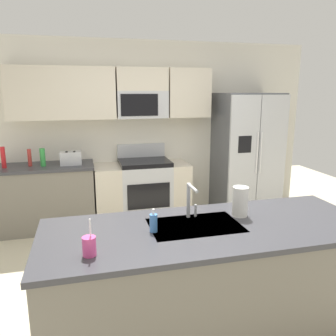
{
  "coord_description": "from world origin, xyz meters",
  "views": [
    {
      "loc": [
        -0.9,
        -2.91,
        1.88
      ],
      "look_at": [
        -0.01,
        0.6,
        1.05
      ],
      "focal_mm": 36.04,
      "sensor_mm": 36.0,
      "label": 1
    }
  ],
  "objects_px": {
    "bottle_green": "(43,157)",
    "paper_towel_roll": "(240,201)",
    "toaster": "(71,158)",
    "soap_dispenser": "(153,223)",
    "pepper_mill": "(30,158)",
    "refrigerator": "(246,154)",
    "sink_faucet": "(190,198)",
    "drink_cup_pink": "(89,246)",
    "range_oven": "(142,191)",
    "bottle_red": "(3,157)"
  },
  "relations": [
    {
      "from": "range_oven",
      "to": "bottle_red",
      "type": "relative_size",
      "value": 4.89
    },
    {
      "from": "toaster",
      "to": "soap_dispenser",
      "type": "xyz_separation_m",
      "value": [
        0.62,
        -2.46,
        -0.02
      ]
    },
    {
      "from": "bottle_green",
      "to": "paper_towel_roll",
      "type": "bearing_deg",
      "value": -53.5
    },
    {
      "from": "drink_cup_pink",
      "to": "sink_faucet",
      "type": "bearing_deg",
      "value": 28.96
    },
    {
      "from": "toaster",
      "to": "bottle_red",
      "type": "relative_size",
      "value": 1.01
    },
    {
      "from": "bottle_red",
      "to": "soap_dispenser",
      "type": "bearing_deg",
      "value": -59.38
    },
    {
      "from": "bottle_red",
      "to": "paper_towel_roll",
      "type": "height_order",
      "value": "bottle_red"
    },
    {
      "from": "toaster",
      "to": "paper_towel_roll",
      "type": "height_order",
      "value": "paper_towel_roll"
    },
    {
      "from": "drink_cup_pink",
      "to": "toaster",
      "type": "bearing_deg",
      "value": 93.63
    },
    {
      "from": "toaster",
      "to": "pepper_mill",
      "type": "relative_size",
      "value": 1.23
    },
    {
      "from": "range_oven",
      "to": "pepper_mill",
      "type": "xyz_separation_m",
      "value": [
        -1.51,
        -0.0,
        0.57
      ]
    },
    {
      "from": "sink_faucet",
      "to": "drink_cup_pink",
      "type": "distance_m",
      "value": 0.9
    },
    {
      "from": "sink_faucet",
      "to": "soap_dispenser",
      "type": "distance_m",
      "value": 0.39
    },
    {
      "from": "refrigerator",
      "to": "drink_cup_pink",
      "type": "bearing_deg",
      "value": -132.02
    },
    {
      "from": "bottle_green",
      "to": "soap_dispenser",
      "type": "height_order",
      "value": "bottle_green"
    },
    {
      "from": "range_oven",
      "to": "paper_towel_roll",
      "type": "distance_m",
      "value": 2.47
    },
    {
      "from": "sink_faucet",
      "to": "drink_cup_pink",
      "type": "bearing_deg",
      "value": -151.04
    },
    {
      "from": "bottle_green",
      "to": "paper_towel_roll",
      "type": "distance_m",
      "value": 2.9
    },
    {
      "from": "soap_dispenser",
      "to": "paper_towel_roll",
      "type": "height_order",
      "value": "paper_towel_roll"
    },
    {
      "from": "range_oven",
      "to": "soap_dispenser",
      "type": "height_order",
      "value": "range_oven"
    },
    {
      "from": "range_oven",
      "to": "toaster",
      "type": "bearing_deg",
      "value": -176.94
    },
    {
      "from": "pepper_mill",
      "to": "drink_cup_pink",
      "type": "bearing_deg",
      "value": -75.78
    },
    {
      "from": "bottle_green",
      "to": "soap_dispenser",
      "type": "xyz_separation_m",
      "value": [
        0.98,
        -2.46,
        -0.05
      ]
    },
    {
      "from": "sink_faucet",
      "to": "refrigerator",
      "type": "bearing_deg",
      "value": 53.99
    },
    {
      "from": "bottle_red",
      "to": "drink_cup_pink",
      "type": "xyz_separation_m",
      "value": [
        1.01,
        -2.73,
        -0.08
      ]
    },
    {
      "from": "pepper_mill",
      "to": "paper_towel_roll",
      "type": "distance_m",
      "value": 3.03
    },
    {
      "from": "toaster",
      "to": "sink_faucet",
      "type": "bearing_deg",
      "value": -67.22
    },
    {
      "from": "bottle_red",
      "to": "paper_towel_roll",
      "type": "xyz_separation_m",
      "value": [
        2.2,
        -2.34,
        -0.02
      ]
    },
    {
      "from": "refrigerator",
      "to": "pepper_mill",
      "type": "relative_size",
      "value": 8.11
    },
    {
      "from": "bottle_green",
      "to": "soap_dispenser",
      "type": "relative_size",
      "value": 1.41
    },
    {
      "from": "bottle_red",
      "to": "drink_cup_pink",
      "type": "height_order",
      "value": "bottle_red"
    },
    {
      "from": "toaster",
      "to": "pepper_mill",
      "type": "height_order",
      "value": "pepper_mill"
    },
    {
      "from": "pepper_mill",
      "to": "refrigerator",
      "type": "bearing_deg",
      "value": -1.27
    },
    {
      "from": "pepper_mill",
      "to": "soap_dispenser",
      "type": "relative_size",
      "value": 1.34
    },
    {
      "from": "toaster",
      "to": "soap_dispenser",
      "type": "height_order",
      "value": "toaster"
    },
    {
      "from": "refrigerator",
      "to": "sink_faucet",
      "type": "distance_m",
      "value": 2.8
    },
    {
      "from": "refrigerator",
      "to": "toaster",
      "type": "relative_size",
      "value": 6.61
    },
    {
      "from": "drink_cup_pink",
      "to": "soap_dispenser",
      "type": "xyz_separation_m",
      "value": [
        0.45,
        0.25,
        0.01
      ]
    },
    {
      "from": "range_oven",
      "to": "pepper_mill",
      "type": "relative_size",
      "value": 5.96
    },
    {
      "from": "range_oven",
      "to": "refrigerator",
      "type": "relative_size",
      "value": 0.74
    },
    {
      "from": "toaster",
      "to": "range_oven",
      "type": "bearing_deg",
      "value": 3.06
    },
    {
      "from": "bottle_red",
      "to": "range_oven",
      "type": "bearing_deg",
      "value": 1.08
    },
    {
      "from": "drink_cup_pink",
      "to": "paper_towel_roll",
      "type": "xyz_separation_m",
      "value": [
        1.19,
        0.39,
        0.06
      ]
    },
    {
      "from": "bottle_green",
      "to": "sink_faucet",
      "type": "distance_m",
      "value": 2.64
    },
    {
      "from": "sink_faucet",
      "to": "pepper_mill",
      "type": "bearing_deg",
      "value": 122.53
    },
    {
      "from": "toaster",
      "to": "paper_towel_roll",
      "type": "xyz_separation_m",
      "value": [
        1.36,
        -2.32,
        0.03
      ]
    },
    {
      "from": "range_oven",
      "to": "bottle_red",
      "type": "xyz_separation_m",
      "value": [
        -1.82,
        -0.03,
        0.6
      ]
    },
    {
      "from": "range_oven",
      "to": "paper_towel_roll",
      "type": "relative_size",
      "value": 5.67
    },
    {
      "from": "toaster",
      "to": "paper_towel_roll",
      "type": "relative_size",
      "value": 1.17
    },
    {
      "from": "refrigerator",
      "to": "paper_towel_roll",
      "type": "height_order",
      "value": "refrigerator"
    }
  ]
}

